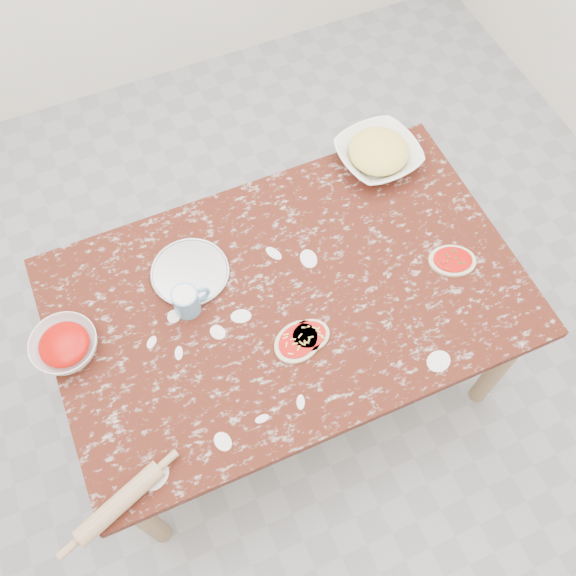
% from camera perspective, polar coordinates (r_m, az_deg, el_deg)
% --- Properties ---
extents(ground, '(4.00, 4.00, 0.00)m').
position_cam_1_polar(ground, '(2.86, -0.00, -7.63)').
color(ground, gray).
extents(worktable, '(1.60, 1.00, 0.75)m').
position_cam_1_polar(worktable, '(2.25, -0.00, -1.61)').
color(worktable, '#3F160E').
rests_on(worktable, ground).
extents(pizza_tray, '(0.33, 0.33, 0.01)m').
position_cam_1_polar(pizza_tray, '(2.24, -8.75, 1.38)').
color(pizza_tray, '#B2B2B7').
rests_on(pizza_tray, worktable).
extents(sauce_bowl, '(0.25, 0.25, 0.07)m').
position_cam_1_polar(sauce_bowl, '(2.18, -19.31, -4.94)').
color(sauce_bowl, white).
rests_on(sauce_bowl, worktable).
extents(cheese_bowl, '(0.33, 0.33, 0.07)m').
position_cam_1_polar(cheese_bowl, '(2.50, 8.05, 11.70)').
color(cheese_bowl, white).
rests_on(cheese_bowl, worktable).
extents(flour_mug, '(0.13, 0.09, 0.10)m').
position_cam_1_polar(flour_mug, '(2.13, -9.01, -1.14)').
color(flour_mug, '#5D91BA').
rests_on(flour_mug, worktable).
extents(pizza_left, '(0.21, 0.18, 0.02)m').
position_cam_1_polar(pizza_left, '(2.09, 0.91, -4.82)').
color(pizza_left, beige).
rests_on(pizza_left, worktable).
extents(pizza_mid, '(0.14, 0.12, 0.02)m').
position_cam_1_polar(pizza_mid, '(2.10, 1.91, -4.28)').
color(pizza_mid, beige).
rests_on(pizza_mid, worktable).
extents(pizza_right, '(0.20, 0.18, 0.02)m').
position_cam_1_polar(pizza_right, '(2.31, 14.50, 2.39)').
color(pizza_right, beige).
rests_on(pizza_right, worktable).
extents(rolling_pin, '(0.29, 0.15, 0.06)m').
position_cam_1_polar(rolling_pin, '(1.98, -14.81, -18.09)').
color(rolling_pin, tan).
rests_on(rolling_pin, worktable).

